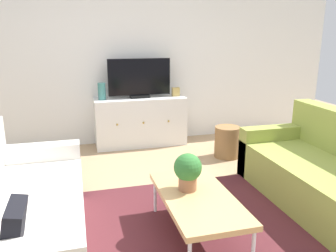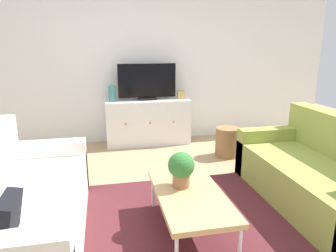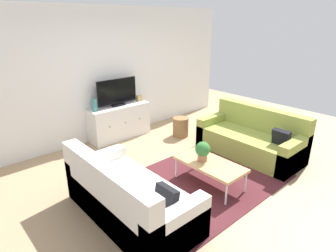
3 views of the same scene
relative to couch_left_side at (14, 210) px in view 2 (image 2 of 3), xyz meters
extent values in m
plane|color=tan|center=(1.44, 0.10, -0.29)|extent=(10.00, 10.00, 0.00)
cube|color=white|center=(1.44, 2.65, 1.06)|extent=(6.40, 0.12, 2.70)
cube|color=#4C1E23|center=(1.44, -0.05, -0.28)|extent=(2.50, 1.90, 0.01)
cube|color=silver|center=(0.09, 0.00, -0.07)|extent=(0.89, 1.91, 0.43)
cube|color=silver|center=(0.09, 0.87, 0.00)|extent=(0.89, 0.18, 0.58)
cube|color=black|center=(0.14, -0.62, 0.26)|extent=(0.16, 0.30, 0.31)
cube|color=olive|center=(2.79, 0.00, -0.07)|extent=(0.89, 1.91, 0.43)
cube|color=olive|center=(2.79, 0.87, 0.00)|extent=(0.89, 0.18, 0.58)
cube|color=tan|center=(1.42, -0.19, 0.08)|extent=(0.54, 1.08, 0.04)
cylinder|color=silver|center=(1.65, -0.69, -0.11)|extent=(0.03, 0.03, 0.34)
cylinder|color=silver|center=(1.19, 0.31, -0.11)|extent=(0.03, 0.03, 0.34)
cylinder|color=silver|center=(1.65, 0.31, -0.11)|extent=(0.03, 0.03, 0.34)
cylinder|color=#936042|center=(1.37, -0.07, 0.16)|extent=(0.15, 0.15, 0.11)
sphere|color=#2D6B2D|center=(1.37, -0.07, 0.30)|extent=(0.23, 0.23, 0.23)
cube|color=white|center=(1.44, 2.37, 0.07)|extent=(1.33, 0.44, 0.72)
sphere|color=#B79338|center=(1.07, 2.14, 0.11)|extent=(0.03, 0.03, 0.03)
sphere|color=#B79338|center=(1.44, 2.14, 0.11)|extent=(0.03, 0.03, 0.03)
sphere|color=#B79338|center=(1.81, 2.14, 0.11)|extent=(0.03, 0.03, 0.03)
cube|color=black|center=(1.44, 2.39, 0.45)|extent=(0.28, 0.16, 0.04)
cube|color=black|center=(1.44, 2.39, 0.73)|extent=(0.91, 0.04, 0.53)
cylinder|color=teal|center=(0.89, 2.37, 0.55)|extent=(0.11, 0.11, 0.24)
cube|color=tan|center=(1.99, 2.37, 0.50)|extent=(0.11, 0.07, 0.13)
cylinder|color=olive|center=(2.47, 1.53, -0.08)|extent=(0.34, 0.34, 0.42)
camera|label=1|loc=(0.54, -2.53, 1.35)|focal=36.71mm
camera|label=2|loc=(0.75, -2.45, 1.30)|focal=33.15mm
camera|label=3|loc=(-1.63, -2.63, 2.15)|focal=30.37mm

